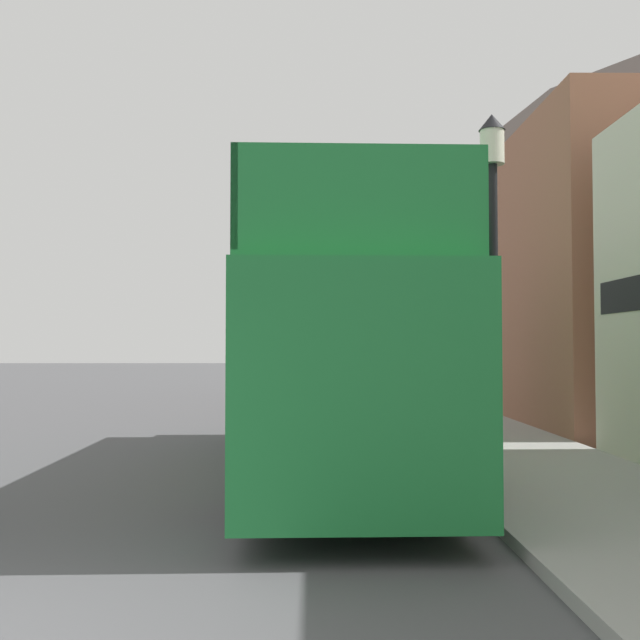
{
  "coord_description": "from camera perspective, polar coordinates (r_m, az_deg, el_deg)",
  "views": [
    {
      "loc": [
        2.73,
        -4.42,
        1.94
      ],
      "look_at": [
        2.85,
        8.3,
        2.42
      ],
      "focal_mm": 42.0,
      "sensor_mm": 36.0,
      "label": 1
    }
  ],
  "objects": [
    {
      "name": "brick_terrace_rear",
      "position": [
        26.48,
        17.25,
        5.4
      ],
      "size": [
        6.0,
        21.03,
        10.76
      ],
      "color": "#9E664C",
      "rests_on": "ground_plane"
    },
    {
      "name": "parked_car_ahead_of_bus",
      "position": [
        18.99,
        1.91,
        -6.04
      ],
      "size": [
        1.83,
        3.98,
        1.37
      ],
      "rotation": [
        0.0,
        0.0,
        -0.02
      ],
      "color": "black",
      "rests_on": "ground_plane"
    },
    {
      "name": "tour_bus",
      "position": [
        11.85,
        1.02,
        -2.92
      ],
      "size": [
        2.7,
        10.42,
        3.87
      ],
      "rotation": [
        0.0,
        0.0,
        0.02
      ],
      "color": "#1E7A38",
      "rests_on": "ground_plane"
    },
    {
      "name": "lamp_post_third",
      "position": [
        24.78,
        4.78,
        1.09
      ],
      "size": [
        0.35,
        0.35,
        4.63
      ],
      "color": "black",
      "rests_on": "sidewalk"
    },
    {
      "name": "ground_plane",
      "position": [
        25.64,
        -6.71,
        -6.48
      ],
      "size": [
        144.0,
        144.0,
        0.0
      ],
      "primitive_type": "plane",
      "color": "#4C4C4F"
    },
    {
      "name": "sidewalk",
      "position": [
        22.77,
        8.32,
        -6.85
      ],
      "size": [
        3.14,
        108.0,
        0.14
      ],
      "color": "#999993",
      "rests_on": "ground_plane"
    },
    {
      "name": "lamp_post_nearest",
      "position": [
        10.17,
        13.03,
        6.74
      ],
      "size": [
        0.35,
        0.35,
        4.9
      ],
      "color": "black",
      "rests_on": "sidewalk"
    },
    {
      "name": "lamp_post_second",
      "position": [
        17.44,
        7.86,
        2.18
      ],
      "size": [
        0.35,
        0.35,
        4.49
      ],
      "color": "black",
      "rests_on": "sidewalk"
    }
  ]
}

